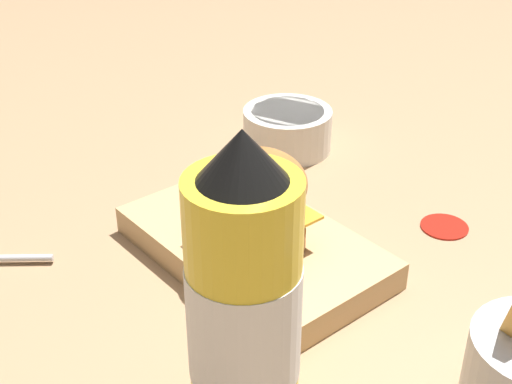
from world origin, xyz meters
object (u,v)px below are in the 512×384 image
Objects in this scene: serving_board at (256,248)px; ketchup_bottle at (244,308)px; burger at (256,200)px; side_bowl at (287,128)px.

ketchup_bottle is (0.15, -0.14, 0.10)m from serving_board.
ketchup_bottle reaches higher than burger.
burger is 0.20m from ketchup_bottle.
serving_board is at bearing 141.12° from burger.
serving_board is 0.07m from burger.
ketchup_bottle is at bearing -45.92° from side_bowl.
serving_board is at bearing 137.89° from ketchup_bottle.
serving_board is 2.31× the size of side_bowl.
burger is 0.27m from side_bowl.
ketchup_bottle is at bearing -42.11° from serving_board.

